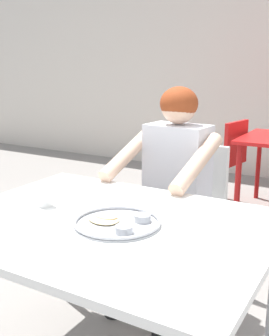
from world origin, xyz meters
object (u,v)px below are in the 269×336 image
at_px(thali_tray, 117,222).
at_px(drinking_cup, 44,194).
at_px(diner_foreground, 169,178).
at_px(table_foreground, 107,236).
at_px(chair_red_left, 225,156).
at_px(chair_foreground, 186,204).

bearing_deg(thali_tray, drinking_cup, 176.23).
bearing_deg(diner_foreground, table_foreground, -83.34).
relative_size(table_foreground, chair_red_left, 1.51).
xyz_separation_m(drinking_cup, diner_foreground, (0.24, 0.71, -0.07)).
height_order(drinking_cup, diner_foreground, diner_foreground).
height_order(thali_tray, diner_foreground, diner_foreground).
xyz_separation_m(chair_foreground, diner_foreground, (-0.01, -0.22, 0.21)).
xyz_separation_m(diner_foreground, chair_red_left, (-0.27, 1.79, -0.24)).
height_order(table_foreground, thali_tray, thali_tray).
bearing_deg(drinking_cup, thali_tray, -3.77).
distance_m(thali_tray, chair_foreground, 0.99).
distance_m(table_foreground, drinking_cup, 0.34).
distance_m(thali_tray, drinking_cup, 0.38).
bearing_deg(chair_foreground, drinking_cup, -104.93).
relative_size(thali_tray, diner_foreground, 0.27).
bearing_deg(table_foreground, diner_foreground, 96.66).
distance_m(drinking_cup, diner_foreground, 0.75).
xyz_separation_m(table_foreground, chair_red_left, (-0.35, 2.50, -0.19)).
relative_size(table_foreground, chair_foreground, 1.43).
bearing_deg(diner_foreground, chair_foreground, 86.96).
bearing_deg(diner_foreground, drinking_cup, -108.42).
relative_size(drinking_cup, diner_foreground, 0.08).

